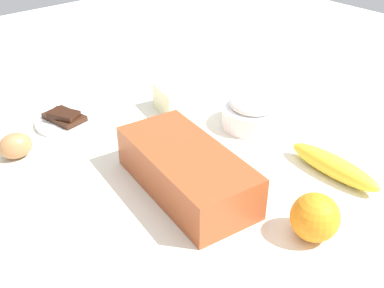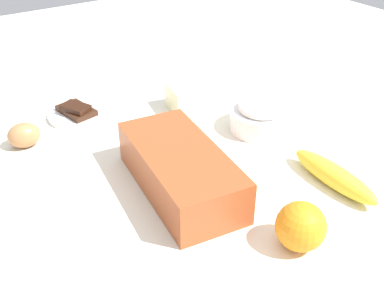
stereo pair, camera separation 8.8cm
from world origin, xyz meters
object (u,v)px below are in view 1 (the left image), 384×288
object	(u,v)px
flour_bowl	(253,112)
banana	(334,166)
butter_block	(173,99)
egg_near_butter	(15,146)
chocolate_plate	(65,120)
orange_fruit	(315,217)
loaf_pan	(186,170)

from	to	relation	value
flour_bowl	banana	xyz separation A→B (m)	(0.23, -0.02, -0.01)
flour_bowl	butter_block	xyz separation A→B (m)	(-0.17, -0.09, -0.00)
egg_near_butter	chocolate_plate	size ratio (longest dim) A/B	0.50
flour_bowl	orange_fruit	bearing A→B (deg)	-31.67
loaf_pan	banana	size ratio (longest dim) A/B	1.55
loaf_pan	chocolate_plate	size ratio (longest dim) A/B	2.27
loaf_pan	flour_bowl	size ratio (longest dim) A/B	2.19
loaf_pan	banana	xyz separation A→B (m)	(0.14, 0.23, -0.02)
flour_bowl	egg_near_butter	size ratio (longest dim) A/B	2.07
banana	orange_fruit	size ratio (longest dim) A/B	2.48
chocolate_plate	loaf_pan	bearing A→B (deg)	8.27
orange_fruit	butter_block	distance (m)	0.48
loaf_pan	flour_bowl	xyz separation A→B (m)	(-0.08, 0.26, -0.01)
orange_fruit	loaf_pan	bearing A→B (deg)	-162.03
loaf_pan	banana	bearing A→B (deg)	66.08
flour_bowl	banana	distance (m)	0.23
banana	butter_block	world-z (taller)	butter_block
butter_block	egg_near_butter	distance (m)	0.36
loaf_pan	chocolate_plate	bearing A→B (deg)	-164.06
butter_block	orange_fruit	bearing A→B (deg)	-11.76
orange_fruit	butter_block	bearing A→B (deg)	168.24
butter_block	egg_near_butter	bearing A→B (deg)	-97.80
orange_fruit	butter_block	xyz separation A→B (m)	(-0.47, 0.10, -0.01)
orange_fruit	egg_near_butter	distance (m)	0.58
loaf_pan	chocolate_plate	world-z (taller)	loaf_pan
banana	egg_near_butter	bearing A→B (deg)	-136.32
orange_fruit	banana	bearing A→B (deg)	115.12
banana	orange_fruit	bearing A→B (deg)	-64.88
flour_bowl	egg_near_butter	world-z (taller)	flour_bowl
flour_bowl	orange_fruit	distance (m)	0.36
butter_block	loaf_pan	bearing A→B (deg)	-34.28
flour_bowl	egg_near_butter	xyz separation A→B (m)	(-0.21, -0.45, -0.01)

